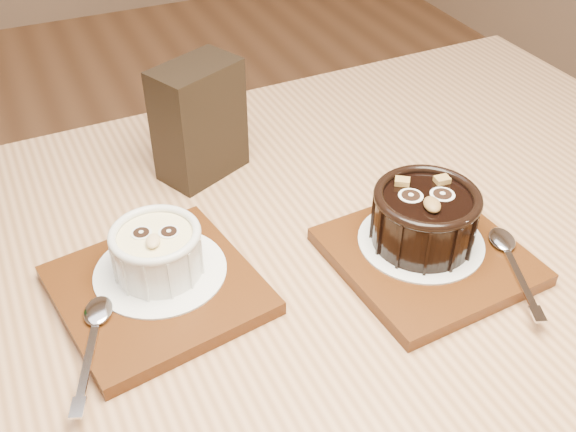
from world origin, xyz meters
name	(u,v)px	position (x,y,z in m)	size (l,w,h in m)	color
table	(280,352)	(0.22, -0.26, 0.66)	(1.22, 0.83, 0.75)	#9B6A43
tray_left	(158,290)	(0.11, -0.22, 0.76)	(0.18, 0.18, 0.01)	#52280D
doily_left	(160,271)	(0.12, -0.21, 0.77)	(0.13, 0.13, 0.00)	white
ramekin_white	(157,249)	(0.12, -0.21, 0.79)	(0.09, 0.09, 0.05)	silver
spoon_left	(92,340)	(0.04, -0.27, 0.77)	(0.03, 0.13, 0.01)	silver
tray_right	(427,256)	(0.38, -0.29, 0.76)	(0.18, 0.18, 0.01)	#52280D
doily_right	(421,241)	(0.38, -0.27, 0.77)	(0.13, 0.13, 0.00)	white
ramekin_dark	(425,215)	(0.38, -0.27, 0.80)	(0.11, 0.11, 0.06)	black
spoon_right	(513,262)	(0.44, -0.34, 0.77)	(0.03, 0.13, 0.01)	silver
condiment_stand	(199,121)	(0.22, -0.03, 0.82)	(0.10, 0.06, 0.14)	black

